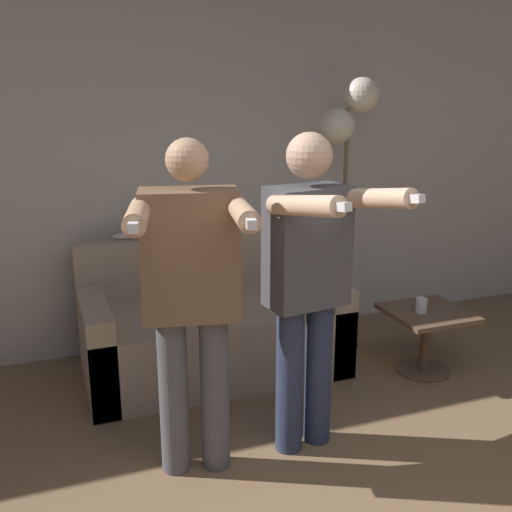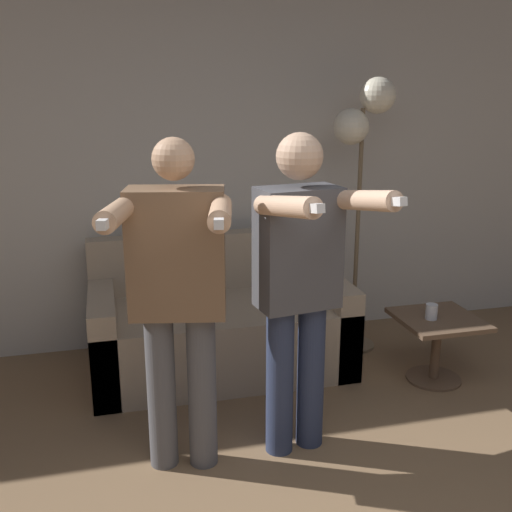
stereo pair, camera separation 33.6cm
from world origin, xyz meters
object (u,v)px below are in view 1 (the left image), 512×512
Objects in this scene: side_table at (426,327)px; cup at (421,305)px; couch at (212,328)px; person_right at (309,276)px; cat at (157,224)px; person_left at (191,290)px; floor_lamp at (348,133)px.

side_table is 0.18m from cup.
couch is 1.02× the size of person_right.
person_right is 3.33× the size of cat.
person_right is 3.26× the size of side_table.
couch is at bearing 81.83° from person_left.
person_left is 0.85× the size of floor_lamp.
floor_lamp is 1.25m from cup.
cup is at bearing -23.80° from couch.
couch is 1.25m from person_right.
person_right reaches higher than side_table.
cat is 1.43m from floor_lamp.
person_right reaches higher than cup.
person_right is 1.45m from cat.
floor_lamp is at bearing 114.90° from side_table.
person_left is at bearing -162.98° from cup.
floor_lamp is (1.28, -0.23, 0.58)m from cat.
cup is (-0.06, -0.01, 0.17)m from side_table.
cup is (0.23, -0.64, -1.05)m from floor_lamp.
cat is (-0.27, 0.32, 0.66)m from couch.
person_left is (-0.39, -1.05, 0.65)m from couch.
cat reaches higher than cup.
couch is 1.60m from floor_lamp.
person_left is 1.77m from cup.
person_left is 3.24× the size of side_table.
floor_lamp is 3.80× the size of side_table.
couch is at bearing 92.51° from person_right.
floor_lamp reaches higher than couch.
side_table is (1.57, -0.86, -0.63)m from cat.
cat reaches higher than side_table.
person_left is 1.38m from cat.
person_right is 1.52m from floor_lamp.
cup is (1.51, -0.87, -0.47)m from cat.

